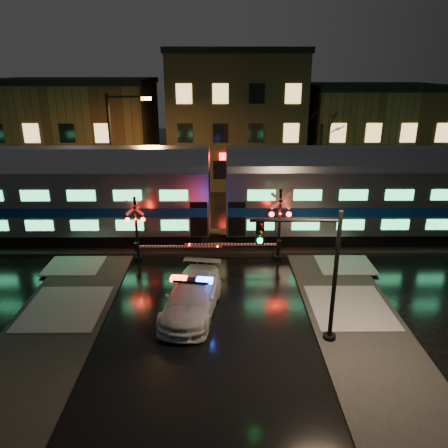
% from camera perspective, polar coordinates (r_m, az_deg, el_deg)
% --- Properties ---
extents(ground, '(120.00, 120.00, 0.00)m').
position_cam_1_polar(ground, '(22.93, -1.95, -7.31)').
color(ground, black).
rests_on(ground, ground).
extents(ballast, '(90.00, 4.20, 0.24)m').
position_cam_1_polar(ballast, '(27.43, -1.69, -2.33)').
color(ballast, black).
rests_on(ballast, ground).
extents(sidewalk_left, '(4.00, 20.00, 0.12)m').
position_cam_1_polar(sidewalk_left, '(19.13, -23.01, -14.86)').
color(sidewalk_left, '#2D2D2D').
rests_on(sidewalk_left, ground).
extents(sidewalk_right, '(4.00, 20.00, 0.12)m').
position_cam_1_polar(sidewalk_right, '(18.70, 18.64, -15.11)').
color(sidewalk_right, '#2D2D2D').
rests_on(sidewalk_right, ground).
extents(building_left, '(14.00, 10.00, 9.00)m').
position_cam_1_polar(building_left, '(44.94, -18.42, 11.20)').
color(building_left, brown).
rests_on(building_left, ground).
extents(building_mid, '(12.00, 11.00, 11.50)m').
position_cam_1_polar(building_mid, '(43.19, 1.46, 13.54)').
color(building_mid, brown).
rests_on(building_mid, ground).
extents(building_right, '(12.00, 10.00, 8.50)m').
position_cam_1_polar(building_right, '(45.21, 18.48, 10.92)').
color(building_right, brown).
rests_on(building_right, ground).
extents(train, '(51.00, 3.12, 5.92)m').
position_cam_1_polar(train, '(26.37, -0.81, 4.26)').
color(train, black).
rests_on(train, ballast).
extents(police_car, '(2.94, 5.61, 1.72)m').
position_cam_1_polar(police_car, '(19.82, -4.19, -9.43)').
color(police_car, silver).
rests_on(police_car, ground).
extents(crossing_signal_right, '(5.98, 0.66, 4.23)m').
position_cam_1_polar(crossing_signal_right, '(24.49, 6.41, -1.12)').
color(crossing_signal_right, black).
rests_on(crossing_signal_right, ground).
extents(crossing_signal_left, '(5.37, 0.64, 3.80)m').
position_cam_1_polar(crossing_signal_left, '(24.77, -10.51, -1.56)').
color(crossing_signal_left, black).
rests_on(crossing_signal_left, ground).
extents(traffic_light, '(3.58, 0.67, 5.54)m').
position_cam_1_polar(traffic_light, '(17.10, 11.52, -6.65)').
color(traffic_light, black).
rests_on(traffic_light, ground).
extents(streetlight, '(2.97, 0.31, 8.87)m').
position_cam_1_polar(streetlight, '(30.72, -13.92, 9.22)').
color(streetlight, black).
rests_on(streetlight, ground).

